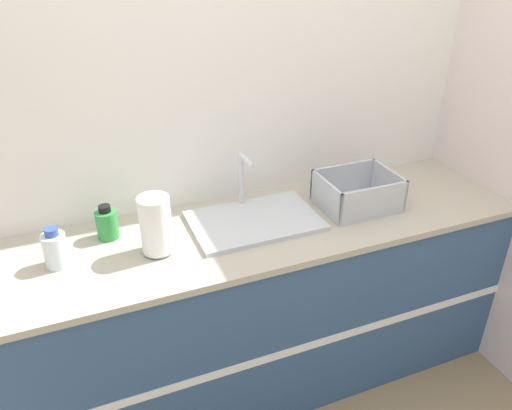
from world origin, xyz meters
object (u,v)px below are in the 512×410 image
Objects in this scene: bottle_clear at (55,249)px; bottle_green at (107,223)px; sink at (254,218)px; paper_towel_roll at (156,225)px; dish_rack at (357,195)px.

bottle_green is at bearing 32.67° from bottle_clear.
bottle_clear is (-0.80, -0.02, 0.05)m from sink.
paper_towel_roll reaches higher than dish_rack.
dish_rack is (0.49, -0.04, 0.04)m from sink.
dish_rack is 2.09× the size of bottle_clear.
paper_towel_roll is (-0.43, -0.07, 0.10)m from sink.
sink reaches higher than paper_towel_roll.
paper_towel_roll is 0.37m from bottle_clear.
bottle_clear is at bearing 171.61° from paper_towel_roll.
paper_towel_roll is at bearing -170.59° from sink.
sink is at bearing 9.41° from paper_towel_roll.
sink is 1.62× the size of dish_rack.
dish_rack is (0.91, 0.03, -0.07)m from paper_towel_roll.
sink is at bearing 175.00° from dish_rack.
dish_rack is 1.28m from bottle_clear.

